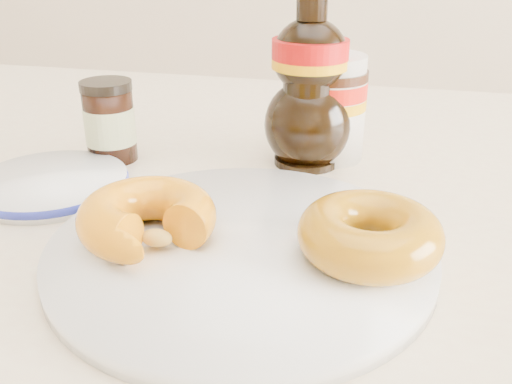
% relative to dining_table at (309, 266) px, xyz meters
% --- Properties ---
extents(dining_table, '(1.40, 0.90, 0.75)m').
position_rel_dining_table_xyz_m(dining_table, '(0.00, 0.00, 0.00)').
color(dining_table, beige).
rests_on(dining_table, ground).
extents(plate, '(0.30, 0.30, 0.02)m').
position_rel_dining_table_xyz_m(plate, '(-0.04, -0.13, 0.09)').
color(plate, white).
rests_on(plate, dining_table).
extents(donut_bitten, '(0.13, 0.13, 0.04)m').
position_rel_dining_table_xyz_m(donut_bitten, '(-0.11, -0.15, 0.12)').
color(donut_bitten, orange).
rests_on(donut_bitten, plate).
extents(donut_whole, '(0.12, 0.12, 0.04)m').
position_rel_dining_table_xyz_m(donut_whole, '(0.06, -0.13, 0.12)').
color(donut_whole, '#915E09').
rests_on(donut_whole, plate).
extents(nutella_jar, '(0.08, 0.08, 0.12)m').
position_rel_dining_table_xyz_m(nutella_jar, '(0.00, 0.11, 0.15)').
color(nutella_jar, white).
rests_on(nutella_jar, dining_table).
extents(syrup_bottle, '(0.10, 0.09, 0.18)m').
position_rel_dining_table_xyz_m(syrup_bottle, '(-0.02, 0.08, 0.18)').
color(syrup_bottle, black).
rests_on(syrup_bottle, dining_table).
extents(dark_jar, '(0.06, 0.06, 0.09)m').
position_rel_dining_table_xyz_m(dark_jar, '(-0.23, 0.04, 0.13)').
color(dark_jar, black).
rests_on(dark_jar, dining_table).
extents(blue_rim_saucer, '(0.15, 0.15, 0.02)m').
position_rel_dining_table_xyz_m(blue_rim_saucer, '(-0.25, -0.05, 0.09)').
color(blue_rim_saucer, white).
rests_on(blue_rim_saucer, dining_table).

